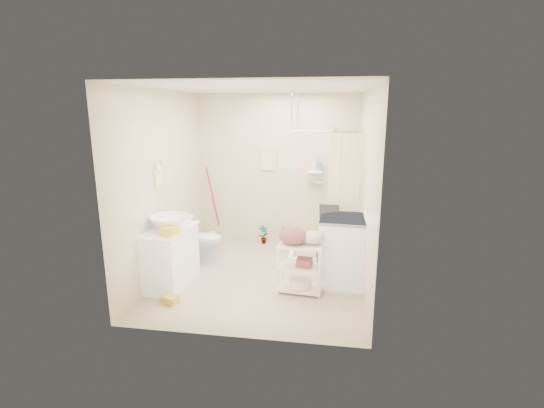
{
  "coord_description": "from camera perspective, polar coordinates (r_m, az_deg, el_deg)",
  "views": [
    {
      "loc": [
        0.95,
        -5.19,
        2.32
      ],
      "look_at": [
        0.11,
        0.25,
        1.0
      ],
      "focal_mm": 26.0,
      "sensor_mm": 36.0,
      "label": 1
    }
  ],
  "objects": [
    {
      "name": "mop",
      "position": [
        7.23,
        -8.76,
        0.13
      ],
      "size": [
        0.15,
        0.15,
        1.34
      ],
      "primitive_type": null,
      "rotation": [
        0.0,
        0.0,
        0.15
      ],
      "color": "#B92232",
      "rests_on": "ground"
    },
    {
      "name": "toilet",
      "position": [
        6.3,
        -10.18,
        -4.99
      ],
      "size": [
        0.71,
        0.43,
        0.7
      ],
      "primitive_type": "imported",
      "rotation": [
        0.0,
        0.0,
        1.51
      ],
      "color": "white",
      "rests_on": "ground"
    },
    {
      "name": "potted_plant_a",
      "position": [
        7.0,
        -1.25,
        -4.44
      ],
      "size": [
        0.21,
        0.2,
        0.33
      ],
      "primitive_type": "imported",
      "rotation": [
        0.0,
        0.0,
        0.6
      ],
      "color": "brown",
      "rests_on": "ground"
    },
    {
      "name": "vanity",
      "position": [
        5.52,
        -14.48,
        -7.41
      ],
      "size": [
        0.56,
        0.93,
        0.79
      ],
      "primitive_type": "cube",
      "rotation": [
        0.0,
        0.0,
        -0.06
      ],
      "color": "white",
      "rests_on": "ground"
    },
    {
      "name": "washing_machine",
      "position": [
        5.45,
        10.29,
        -6.65
      ],
      "size": [
        0.67,
        0.69,
        0.93
      ],
      "primitive_type": "cube",
      "rotation": [
        0.0,
        0.0,
        -0.05
      ],
      "color": "white",
      "rests_on": "ground"
    },
    {
      "name": "wall_front",
      "position": [
        3.85,
        -5.86,
        -1.98
      ],
      "size": [
        2.8,
        0.04,
        2.6
      ],
      "primitive_type": "cube",
      "color": "beige",
      "rests_on": "ground"
    },
    {
      "name": "potted_plant_b",
      "position": [
        6.99,
        1.84,
        -4.57
      ],
      "size": [
        0.21,
        0.19,
        0.31
      ],
      "primitive_type": "imported",
      "rotation": [
        0.0,
        0.0,
        -0.37
      ],
      "color": "brown",
      "rests_on": "ground"
    },
    {
      "name": "towel_ring",
      "position": [
        5.57,
        -16.13,
        4.16
      ],
      "size": [
        0.04,
        0.22,
        0.34
      ],
      "primitive_type": null,
      "color": "#F9ED8E",
      "rests_on": "wall_left"
    },
    {
      "name": "wall_right",
      "position": [
        5.31,
        13.46,
        2.01
      ],
      "size": [
        0.04,
        3.2,
        2.6
      ],
      "primitive_type": "cube",
      "color": "beige",
      "rests_on": "ground"
    },
    {
      "name": "hanging_towel",
      "position": [
        6.91,
        -0.48,
        6.65
      ],
      "size": [
        0.28,
        0.03,
        0.42
      ],
      "primitive_type": "cube",
      "color": "beige",
      "rests_on": "wall_back"
    },
    {
      "name": "tp_holder",
      "position": [
        5.95,
        -14.49,
        -2.59
      ],
      "size": [
        0.08,
        0.12,
        0.14
      ],
      "primitive_type": null,
      "color": "white",
      "rests_on": "wall_left"
    },
    {
      "name": "laundry_rack",
      "position": [
        5.15,
        4.17,
        -8.56
      ],
      "size": [
        0.6,
        0.38,
        0.78
      ],
      "primitive_type": null,
      "rotation": [
        0.0,
        0.0,
        -0.09
      ],
      "color": "silver",
      "rests_on": "ground"
    },
    {
      "name": "counter_basket",
      "position": [
        5.09,
        -14.61,
        -3.82
      ],
      "size": [
        0.23,
        0.21,
        0.11
      ],
      "primitive_type": "cube",
      "rotation": [
        0.0,
        0.0,
        -0.33
      ],
      "color": "gold",
      "rests_on": "vanity"
    },
    {
      "name": "wall_back",
      "position": [
        6.93,
        0.78,
        5.0
      ],
      "size": [
        2.8,
        0.04,
        2.6
      ],
      "primitive_type": "cube",
      "color": "beige",
      "rests_on": "ground"
    },
    {
      "name": "shampoo_bottle_b",
      "position": [
        6.78,
        6.86,
        5.58
      ],
      "size": [
        0.08,
        0.08,
        0.16
      ],
      "primitive_type": "imported",
      "rotation": [
        0.0,
        0.0,
        -0.04
      ],
      "color": "#476EB6",
      "rests_on": "shower"
    },
    {
      "name": "floor",
      "position": [
        5.76,
        -1.51,
        -10.28
      ],
      "size": [
        3.2,
        3.2,
        0.0
      ],
      "primitive_type": "plane",
      "color": "tan",
      "rests_on": "ground"
    },
    {
      "name": "shampoo_bottle_a",
      "position": [
        6.76,
        6.18,
        5.93
      ],
      "size": [
        0.12,
        0.12,
        0.24
      ],
      "primitive_type": "imported",
      "rotation": [
        0.0,
        0.0,
        0.39
      ],
      "color": "silver",
      "rests_on": "shower"
    },
    {
      "name": "floor_basket",
      "position": [
        5.13,
        -14.5,
        -13.04
      ],
      "size": [
        0.31,
        0.27,
        0.14
      ],
      "primitive_type": "cube",
      "rotation": [
        0.0,
        0.0,
        -0.3
      ],
      "color": "gold",
      "rests_on": "ground"
    },
    {
      "name": "ceiling",
      "position": [
        5.28,
        -1.69,
        16.49
      ],
      "size": [
        2.8,
        3.2,
        0.04
      ],
      "primitive_type": "cube",
      "color": "silver",
      "rests_on": "ground"
    },
    {
      "name": "ironing_board",
      "position": [
        5.53,
        8.39,
        -5.45
      ],
      "size": [
        0.31,
        0.24,
        1.08
      ],
      "primitive_type": null,
      "rotation": [
        0.0,
        0.0,
        0.55
      ],
      "color": "black",
      "rests_on": "ground"
    },
    {
      "name": "sink",
      "position": [
        5.35,
        -14.6,
        -2.58
      ],
      "size": [
        0.61,
        0.61,
        0.18
      ],
      "primitive_type": "imported",
      "rotation": [
        0.0,
        0.0,
        0.2
      ],
      "color": "white",
      "rests_on": "vanity"
    },
    {
      "name": "wall_left",
      "position": [
        5.79,
        -15.38,
        2.83
      ],
      "size": [
        0.04,
        3.2,
        2.6
      ],
      "primitive_type": "cube",
      "color": "beige",
      "rests_on": "ground"
    },
    {
      "name": "shower",
      "position": [
        6.37,
        7.68,
        1.84
      ],
      "size": [
        1.1,
        1.1,
        2.1
      ],
      "primitive_type": null,
      "color": "white",
      "rests_on": "ground"
    }
  ]
}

